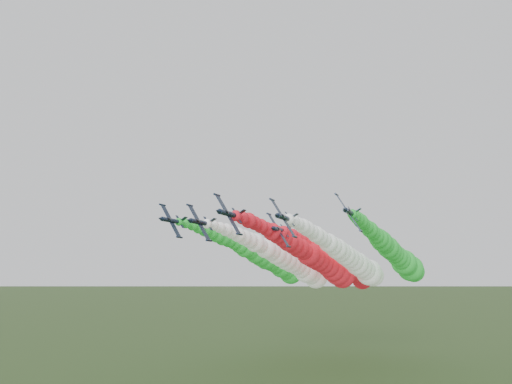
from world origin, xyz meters
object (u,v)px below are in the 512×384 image
jet_inner_left (290,262)px  jet_outer_right (397,256)px  jet_outer_left (265,259)px  jet_inner_right (352,260)px  jet_trail (342,265)px  jet_lead (318,260)px

jet_inner_left → jet_outer_right: jet_outer_right is taller
jet_outer_right → jet_outer_left: bearing=-178.2°
jet_inner_right → jet_outer_left: (-29.31, 5.07, 0.90)m
jet_outer_left → jet_outer_right: size_ratio=1.01×
jet_trail → jet_outer_left: bearing=-160.1°
jet_outer_right → jet_trail: bearing=158.6°
jet_outer_left → jet_trail: bearing=19.9°
jet_outer_right → jet_trail: (-18.27, 7.15, -2.26)m
jet_inner_left → jet_inner_right: jet_inner_right is taller
jet_inner_left → jet_outer_right: 31.98m
jet_outer_left → jet_outer_right: (41.57, 1.28, 0.40)m
jet_lead → jet_trail: 22.66m
jet_inner_right → jet_outer_left: size_ratio=0.99×
jet_inner_left → jet_trail: (12.79, 14.58, -0.60)m
jet_outer_right → jet_lead: bearing=-142.8°
jet_inner_right → jet_lead: bearing=-131.6°
jet_lead → jet_inner_right: 12.11m
jet_outer_right → jet_trail: jet_outer_right is taller
jet_lead → jet_inner_left: size_ratio=1.00×
jet_inner_right → jet_outer_right: (12.27, 6.35, 1.29)m
jet_lead → jet_outer_right: size_ratio=1.01×
jet_inner_right → jet_outer_right: bearing=27.4°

